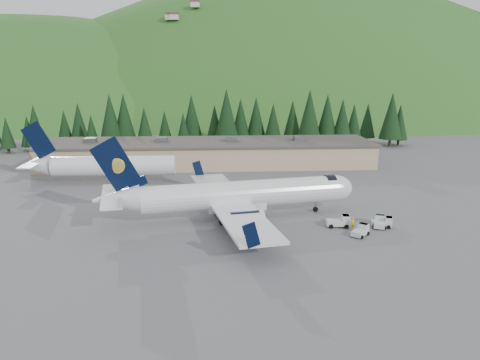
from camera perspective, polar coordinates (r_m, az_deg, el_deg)
name	(u,v)px	position (r m, az deg, el deg)	size (l,w,h in m)	color
ground	(243,217)	(65.92, 0.32, -4.59)	(600.00, 600.00, 0.00)	#57575B
airliner	(235,196)	(64.74, -0.59, -1.93)	(36.54, 34.49, 12.16)	white
second_airliner	(98,165)	(88.71, -16.96, 1.73)	(27.50, 11.00, 10.05)	white
baggage_tug_a	(340,221)	(63.37, 12.10, -4.96)	(3.10, 2.02, 1.59)	silver
baggage_tug_b	(384,222)	(64.77, 17.12, -4.94)	(2.94, 2.28, 1.41)	silver
baggage_tug_c	(380,222)	(64.67, 16.66, -4.92)	(2.38, 3.03, 1.45)	silver
terminal_building	(208,153)	(102.12, -3.92, 3.35)	(71.00, 17.00, 6.10)	tan
baggage_tug_d	(361,231)	(60.75, 14.53, -5.99)	(2.76, 2.81, 1.40)	silver
ramp_worker	(353,224)	(62.49, 13.56, -5.21)	(0.60, 0.39, 1.63)	yellow
tree_line	(223,120)	(123.48, -2.04, 7.34)	(112.48, 16.85, 14.26)	black
hills	(306,240)	(294.65, 8.03, -7.28)	(614.00, 330.00, 300.00)	#2D6021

